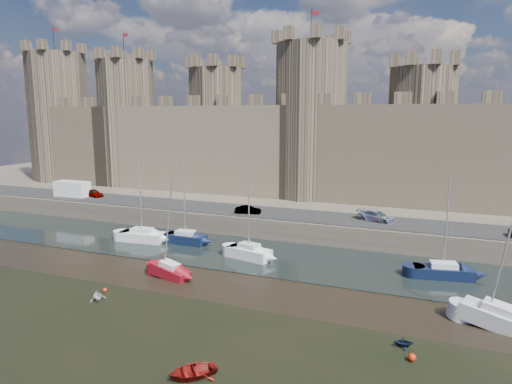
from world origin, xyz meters
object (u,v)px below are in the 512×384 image
at_px(car_0, 94,193).
at_px(sailboat_3, 443,271).
at_px(sailboat_2, 249,252).
at_px(sailboat_4, 170,270).
at_px(sailboat_1, 185,238).
at_px(sailboat_5, 500,318).
at_px(car_2, 376,216).
at_px(van, 72,189).
at_px(car_1, 248,210).
at_px(sailboat_0, 142,235).

relative_size(car_0, sailboat_3, 0.40).
distance_m(sailboat_2, sailboat_4, 9.18).
relative_size(sailboat_1, sailboat_5, 0.89).
xyz_separation_m(sailboat_3, sailboat_5, (3.77, -9.31, 0.06)).
height_order(car_2, sailboat_5, sailboat_5).
bearing_deg(sailboat_5, car_2, 136.25).
height_order(sailboat_2, sailboat_4, sailboat_2).
bearing_deg(car_2, sailboat_4, 159.34).
bearing_deg(car_2, sailboat_5, -131.13).
relative_size(car_2, sailboat_1, 0.46).
bearing_deg(sailboat_5, van, 178.08).
bearing_deg(car_1, sailboat_0, 118.25).
bearing_deg(car_0, car_2, -74.08).
bearing_deg(sailboat_5, sailboat_4, -163.48).
xyz_separation_m(van, sailboat_2, (34.52, -11.06, -2.88)).
height_order(car_0, sailboat_5, sailboat_5).
bearing_deg(car_2, car_1, 115.83).
distance_m(van, sailboat_3, 54.51).
bearing_deg(sailboat_5, car_1, 163.24).
xyz_separation_m(sailboat_4, sailboat_5, (27.61, 0.16, 0.08)).
distance_m(sailboat_3, sailboat_4, 25.65).
height_order(car_0, sailboat_2, sailboat_2).
height_order(van, sailboat_2, sailboat_2).
bearing_deg(van, sailboat_0, -26.67).
bearing_deg(sailboat_0, sailboat_2, -11.10).
height_order(car_1, sailboat_3, sailboat_3).
xyz_separation_m(car_2, sailboat_4, (-16.26, -19.76, -2.45)).
bearing_deg(car_1, sailboat_5, -135.07).
xyz_separation_m(sailboat_1, sailboat_2, (9.22, -2.45, 0.04)).
bearing_deg(sailboat_2, van, 174.30).
relative_size(sailboat_1, sailboat_2, 0.95).
bearing_deg(sailboat_5, sailboat_3, 128.22).
xyz_separation_m(car_1, sailboat_4, (-0.39, -17.80, -2.34)).
bearing_deg(sailboat_0, van, 148.00).
relative_size(car_2, van, 0.82).
xyz_separation_m(van, sailboat_4, (29.76, -18.91, -3.00)).
bearing_deg(sailboat_0, sailboat_4, -49.08).
bearing_deg(sailboat_3, van, 159.70).
bearing_deg(sailboat_3, car_1, 150.14).
bearing_deg(car_2, sailboat_0, 130.95).
bearing_deg(car_0, car_1, -78.36).
bearing_deg(sailboat_2, sailboat_0, -173.05).
distance_m(car_2, sailboat_4, 25.71).
bearing_deg(van, sailboat_2, -18.41).
relative_size(car_1, van, 0.60).
bearing_deg(car_0, sailboat_0, -106.62).
bearing_deg(sailboat_3, sailboat_2, 174.55).
height_order(car_1, sailboat_5, sailboat_5).
relative_size(car_1, sailboat_5, 0.30).
bearing_deg(sailboat_0, car_1, 34.39).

